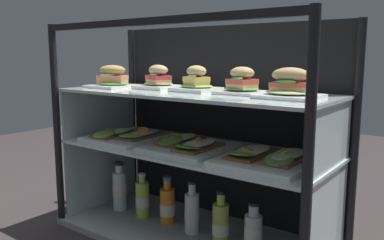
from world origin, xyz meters
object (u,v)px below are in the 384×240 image
object	(u,v)px
plated_roll_sandwich_mid_left	(242,83)
open_sandwich_tray_far_left	(268,158)
juice_bottle_front_second	(143,199)
juice_bottle_front_fourth	(167,205)
plated_roll_sandwich_mid_right	(113,79)
plated_roll_sandwich_far_left	(158,80)
juice_bottle_back_right	(120,189)
juice_bottle_near_post	(253,232)
juice_bottle_front_right_end	(192,212)
open_sandwich_tray_center	(128,135)
plated_roll_sandwich_left_of_center	(290,87)
juice_bottle_tucked_behind	(221,223)
open_sandwich_tray_near_right_corner	(189,144)
plated_roll_sandwich_near_left_corner	(196,82)

from	to	relation	value
plated_roll_sandwich_mid_left	open_sandwich_tray_far_left	bearing A→B (deg)	-23.02
juice_bottle_front_second	juice_bottle_front_fourth	bearing A→B (deg)	6.63
plated_roll_sandwich_mid_right	plated_roll_sandwich_far_left	distance (m)	0.24
juice_bottle_back_right	juice_bottle_near_post	size ratio (longest dim) A/B	1.17
open_sandwich_tray_far_left	juice_bottle_front_right_end	distance (m)	0.49
plated_roll_sandwich_far_left	plated_roll_sandwich_mid_left	xyz separation A→B (m)	(0.43, 0.01, -0.00)
open_sandwich_tray_center	juice_bottle_front_right_end	world-z (taller)	open_sandwich_tray_center
juice_bottle_back_right	juice_bottle_front_right_end	bearing A→B (deg)	-0.08
juice_bottle_back_right	juice_bottle_front_second	bearing A→B (deg)	-0.62
plated_roll_sandwich_left_of_center	juice_bottle_tucked_behind	xyz separation A→B (m)	(-0.28, -0.01, -0.58)
plated_roll_sandwich_far_left	juice_bottle_front_fourth	xyz separation A→B (m)	(0.06, -0.01, -0.59)
plated_roll_sandwich_mid_right	juice_bottle_front_right_end	size ratio (longest dim) A/B	0.85
juice_bottle_front_second	juice_bottle_front_fourth	size ratio (longest dim) A/B	0.98
juice_bottle_near_post	juice_bottle_tucked_behind	bearing A→B (deg)	179.40
plated_roll_sandwich_left_of_center	juice_bottle_front_fourth	size ratio (longest dim) A/B	0.93
open_sandwich_tray_far_left	juice_bottle_back_right	world-z (taller)	open_sandwich_tray_far_left
open_sandwich_tray_near_right_corner	juice_bottle_tucked_behind	size ratio (longest dim) A/B	1.53
plated_roll_sandwich_near_left_corner	plated_roll_sandwich_left_of_center	xyz separation A→B (m)	(0.43, -0.02, -0.00)
open_sandwich_tray_near_right_corner	open_sandwich_tray_far_left	bearing A→B (deg)	-1.09
open_sandwich_tray_center	juice_bottle_front_fourth	bearing A→B (deg)	15.34
juice_bottle_tucked_behind	juice_bottle_near_post	distance (m)	0.15
open_sandwich_tray_center	juice_bottle_back_right	size ratio (longest dim) A/B	1.41
plated_roll_sandwich_near_left_corner	juice_bottle_front_right_end	size ratio (longest dim) A/B	0.73
juice_bottle_near_post	plated_roll_sandwich_far_left	bearing A→B (deg)	175.44
open_sandwich_tray_center	juice_bottle_near_post	bearing A→B (deg)	2.08
juice_bottle_front_right_end	juice_bottle_front_second	bearing A→B (deg)	-179.79
open_sandwich_tray_far_left	open_sandwich_tray_near_right_corner	bearing A→B (deg)	178.91
plated_roll_sandwich_near_left_corner	juice_bottle_back_right	world-z (taller)	plated_roll_sandwich_near_left_corner
open_sandwich_tray_near_right_corner	juice_bottle_front_right_end	distance (m)	0.31
plated_roll_sandwich_mid_right	open_sandwich_tray_center	distance (m)	0.28
juice_bottle_front_fourth	open_sandwich_tray_near_right_corner	bearing A→B (deg)	-13.51
plated_roll_sandwich_left_of_center	open_sandwich_tray_near_right_corner	distance (m)	0.51
open_sandwich_tray_near_right_corner	juice_bottle_front_fourth	world-z (taller)	open_sandwich_tray_near_right_corner
plated_roll_sandwich_mid_right	juice_bottle_tucked_behind	world-z (taller)	plated_roll_sandwich_mid_right
open_sandwich_tray_center	plated_roll_sandwich_left_of_center	bearing A→B (deg)	2.50
open_sandwich_tray_near_right_corner	juice_bottle_front_second	xyz separation A→B (m)	(-0.30, 0.02, -0.32)
open_sandwich_tray_near_right_corner	juice_bottle_tucked_behind	world-z (taller)	open_sandwich_tray_near_right_corner
open_sandwich_tray_center	juice_bottle_tucked_behind	bearing A→B (deg)	2.88
open_sandwich_tray_center	plated_roll_sandwich_near_left_corner	bearing A→B (deg)	8.89
juice_bottle_near_post	plated_roll_sandwich_mid_right	bearing A→B (deg)	-177.37
plated_roll_sandwich_left_of_center	juice_bottle_front_right_end	xyz separation A→B (m)	(-0.44, 0.00, -0.57)
juice_bottle_front_right_end	plated_roll_sandwich_left_of_center	bearing A→B (deg)	-0.47
plated_roll_sandwich_near_left_corner	open_sandwich_tray_center	world-z (taller)	plated_roll_sandwich_near_left_corner
open_sandwich_tray_far_left	juice_bottle_back_right	xyz separation A→B (m)	(-0.83, 0.03, -0.30)
plated_roll_sandwich_mid_left	juice_bottle_near_post	size ratio (longest dim) A/B	0.82
juice_bottle_front_second	juice_bottle_near_post	distance (m)	0.61
plated_roll_sandwich_near_left_corner	juice_bottle_near_post	world-z (taller)	plated_roll_sandwich_near_left_corner
juice_bottle_front_second	plated_roll_sandwich_mid_left	bearing A→B (deg)	4.15
juice_bottle_front_second	juice_bottle_tucked_behind	xyz separation A→B (m)	(0.46, -0.01, -0.00)
plated_roll_sandwich_near_left_corner	plated_roll_sandwich_mid_left	xyz separation A→B (m)	(0.21, 0.02, 0.00)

